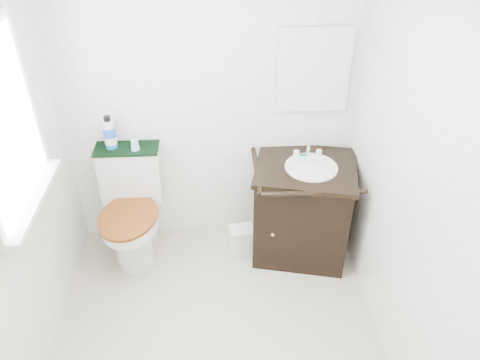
{
  "coord_description": "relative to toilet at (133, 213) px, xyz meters",
  "views": [
    {
      "loc": [
        0.03,
        -1.96,
        2.69
      ],
      "look_at": [
        0.19,
        0.75,
        0.82
      ],
      "focal_mm": 35.0,
      "sensor_mm": 36.0,
      "label": 1
    }
  ],
  "objects": [
    {
      "name": "wall_back",
      "position": [
        0.64,
        0.24,
        0.81
      ],
      "size": [
        2.4,
        0.0,
        2.4
      ],
      "primitive_type": "plane",
      "rotation": [
        1.57,
        0.0,
        0.0
      ],
      "color": "white",
      "rests_on": "ground"
    },
    {
      "name": "wall_right",
      "position": [
        1.74,
        -0.96,
        0.81
      ],
      "size": [
        0.0,
        2.4,
        2.4
      ],
      "primitive_type": "plane",
      "rotation": [
        1.57,
        0.0,
        -1.57
      ],
      "color": "white",
      "rests_on": "ground"
    },
    {
      "name": "trash_bin",
      "position": [
        0.85,
        -0.1,
        -0.25
      ],
      "size": [
        0.21,
        0.18,
        0.28
      ],
      "color": "silver",
      "rests_on": "floor"
    },
    {
      "name": "soap_bar",
      "position": [
        1.33,
        0.07,
        0.44
      ],
      "size": [
        0.07,
        0.05,
        0.02
      ],
      "primitive_type": "ellipsoid",
      "color": "#176670",
      "rests_on": "vanity"
    },
    {
      "name": "toilet",
      "position": [
        0.0,
        0.0,
        0.0
      ],
      "size": [
        0.5,
        0.68,
        0.9
      ],
      "color": "silver",
      "rests_on": "floor"
    },
    {
      "name": "mouthwash_bottle",
      "position": [
        -0.11,
        0.14,
        0.64
      ],
      "size": [
        0.09,
        0.09,
        0.25
      ],
      "color": "blue",
      "rests_on": "towel"
    },
    {
      "name": "mirror",
      "position": [
        1.38,
        0.21,
        1.06
      ],
      "size": [
        0.5,
        0.02,
        0.6
      ],
      "primitive_type": "cube",
      "color": "silver",
      "rests_on": "wall_back"
    },
    {
      "name": "vanity",
      "position": [
        1.33,
        -0.06,
        0.04
      ],
      "size": [
        0.86,
        0.78,
        0.92
      ],
      "color": "black",
      "rests_on": "floor"
    },
    {
      "name": "cup",
      "position": [
        0.07,
        0.09,
        0.57
      ],
      "size": [
        0.06,
        0.06,
        0.08
      ],
      "primitive_type": "cone",
      "color": "#8EB1E9",
      "rests_on": "towel"
    },
    {
      "name": "towel",
      "position": [
        0.0,
        0.13,
        0.52
      ],
      "size": [
        0.48,
        0.22,
        0.02
      ],
      "primitive_type": "cube",
      "color": "black",
      "rests_on": "toilet"
    },
    {
      "name": "floor",
      "position": [
        0.64,
        -0.96,
        -0.39
      ],
      "size": [
        2.4,
        2.4,
        0.0
      ],
      "primitive_type": "plane",
      "color": "#B8B394",
      "rests_on": "ground"
    },
    {
      "name": "window",
      "position": [
        -0.43,
        -0.71,
        1.16
      ],
      "size": [
        0.02,
        0.7,
        0.9
      ],
      "primitive_type": "cube",
      "color": "white",
      "rests_on": "wall_left"
    }
  ]
}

